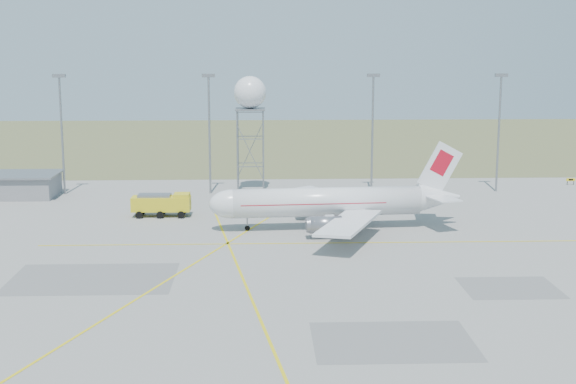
{
  "coord_description": "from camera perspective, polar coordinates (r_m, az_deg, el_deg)",
  "views": [
    {
      "loc": [
        -1.57,
        -70.82,
        25.53
      ],
      "look_at": [
        2.49,
        40.0,
        4.94
      ],
      "focal_mm": 50.0,
      "sensor_mm": 36.0,
      "label": 1
    }
  ],
  "objects": [
    {
      "name": "grass_strip",
      "position": [
        212.36,
        -1.66,
        3.62
      ],
      "size": [
        400.0,
        120.0,
        0.03
      ],
      "primitive_type": "cube",
      "color": "#546236",
      "rests_on": "ground"
    },
    {
      "name": "building_grey",
      "position": [
        143.58,
        -19.68,
        0.46
      ],
      "size": [
        19.0,
        10.0,
        3.9
      ],
      "color": "gray",
      "rests_on": "ground"
    },
    {
      "name": "mast_d",
      "position": [
        143.62,
        14.79,
        4.8
      ],
      "size": [
        2.2,
        0.5,
        20.5
      ],
      "color": "gray",
      "rests_on": "ground"
    },
    {
      "name": "radar_tower",
      "position": [
        138.69,
        -2.7,
        4.6
      ],
      "size": [
        5.54,
        5.54,
        20.07
      ],
      "color": "gray",
      "rests_on": "ground"
    },
    {
      "name": "fire_truck",
      "position": [
        121.37,
        -8.89,
        -0.94
      ],
      "size": [
        8.75,
        3.6,
        3.48
      ],
      "rotation": [
        0.0,
        0.0,
        -0.02
      ],
      "color": "gold",
      "rests_on": "ground"
    },
    {
      "name": "mast_b",
      "position": [
        137.73,
        -5.62,
        4.86
      ],
      "size": [
        2.2,
        0.5,
        20.5
      ],
      "color": "gray",
      "rests_on": "ground"
    },
    {
      "name": "mast_c",
      "position": [
        138.86,
        6.03,
        4.9
      ],
      "size": [
        2.2,
        0.5,
        20.5
      ],
      "color": "gray",
      "rests_on": "ground"
    },
    {
      "name": "mast_a",
      "position": [
        141.48,
        -15.81,
        4.66
      ],
      "size": [
        2.2,
        0.5,
        20.5
      ],
      "color": "gray",
      "rests_on": "ground"
    },
    {
      "name": "airliner_main",
      "position": [
        111.77,
        3.06,
        -0.75
      ],
      "size": [
        35.68,
        34.6,
        12.13
      ],
      "rotation": [
        0.0,
        0.0,
        3.22
      ],
      "color": "silver",
      "rests_on": "ground"
    },
    {
      "name": "taxi_sign_near",
      "position": [
        155.79,
        19.46,
        0.81
      ],
      "size": [
        1.6,
        0.17,
        1.2
      ],
      "color": "black",
      "rests_on": "ground"
    },
    {
      "name": "ground",
      "position": [
        75.29,
        -0.79,
        -9.3
      ],
      "size": [
        400.0,
        400.0,
        0.0
      ],
      "primitive_type": "plane",
      "color": "gray",
      "rests_on": "ground"
    }
  ]
}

